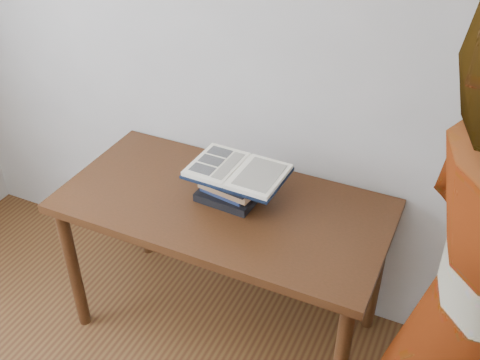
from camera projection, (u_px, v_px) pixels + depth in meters
The scene contains 4 objects.
desk at pixel (223, 220), 2.48m from camera, with size 1.43×0.71×0.77m.
book_stack at pixel (229, 186), 2.40m from camera, with size 0.28×0.21×0.15m.
open_book at pixel (238, 171), 2.33m from camera, with size 0.41×0.29×0.03m.
reader at pixel (467, 326), 1.61m from camera, with size 0.70×0.46×1.93m, color tan.
Camera 1 is at (0.95, -0.34, 2.23)m, focal length 42.00 mm.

